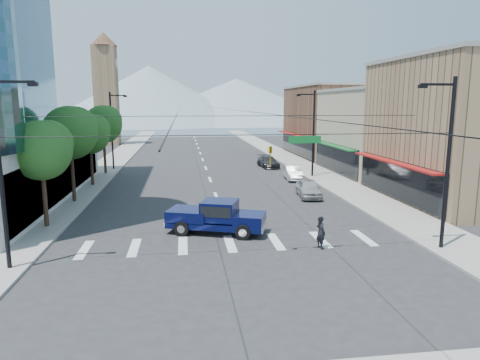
{
  "coord_description": "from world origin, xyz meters",
  "views": [
    {
      "loc": [
        -2.67,
        -21.11,
        7.66
      ],
      "look_at": [
        0.79,
        4.73,
        3.0
      ],
      "focal_mm": 32.0,
      "sensor_mm": 36.0,
      "label": 1
    }
  ],
  "objects": [
    {
      "name": "shop_near",
      "position": [
        20.0,
        10.0,
        5.5
      ],
      "size": [
        12.0,
        14.0,
        11.0
      ],
      "primitive_type": "cube",
      "color": "#8C6B4C",
      "rests_on": "ground"
    },
    {
      "name": "ground",
      "position": [
        0.0,
        0.0,
        0.0
      ],
      "size": [
        160.0,
        160.0,
        0.0
      ],
      "primitive_type": "plane",
      "color": "#28282B",
      "rests_on": "ground"
    },
    {
      "name": "pickup_truck",
      "position": [
        -0.81,
        3.65,
        1.04
      ],
      "size": [
        6.23,
        3.88,
        1.99
      ],
      "rotation": [
        0.0,
        0.0,
        -0.34
      ],
      "color": "#080C3B",
      "rests_on": "ground"
    },
    {
      "name": "lamp_pole_nw",
      "position": [
        -10.67,
        30.0,
        4.94
      ],
      "size": [
        2.0,
        0.25,
        9.0
      ],
      "color": "black",
      "rests_on": "ground"
    },
    {
      "name": "shop_far",
      "position": [
        20.0,
        40.0,
        5.0
      ],
      "size": [
        12.0,
        18.0,
        10.0
      ],
      "primitive_type": "cube",
      "color": "brown",
      "rests_on": "ground"
    },
    {
      "name": "tree_near",
      "position": [
        -11.07,
        6.1,
        4.99
      ],
      "size": [
        3.65,
        3.64,
        6.71
      ],
      "color": "black",
      "rests_on": "ground"
    },
    {
      "name": "sidewalk_left",
      "position": [
        -12.0,
        40.0,
        0.07
      ],
      "size": [
        4.0,
        120.0,
        0.15
      ],
      "primitive_type": "cube",
      "color": "gray",
      "rests_on": "ground"
    },
    {
      "name": "tree_midnear",
      "position": [
        -11.07,
        13.1,
        5.59
      ],
      "size": [
        4.09,
        4.09,
        7.52
      ],
      "color": "black",
      "rests_on": "ground"
    },
    {
      "name": "sidewalk_right",
      "position": [
        12.0,
        40.0,
        0.07
      ],
      "size": [
        4.0,
        120.0,
        0.15
      ],
      "primitive_type": "cube",
      "color": "gray",
      "rests_on": "ground"
    },
    {
      "name": "parked_car_mid",
      "position": [
        8.42,
        20.99,
        0.71
      ],
      "size": [
        1.78,
        4.4,
        1.42
      ],
      "primitive_type": "imported",
      "rotation": [
        0.0,
        0.0,
        -0.06
      ],
      "color": "#BDBDBD",
      "rests_on": "ground"
    },
    {
      "name": "mountain_right",
      "position": [
        20.0,
        160.0,
        9.0
      ],
      "size": [
        90.0,
        90.0,
        18.0
      ],
      "primitive_type": "cone",
      "color": "gray",
      "rests_on": "ground"
    },
    {
      "name": "mountain_left",
      "position": [
        -15.0,
        150.0,
        11.0
      ],
      "size": [
        80.0,
        80.0,
        22.0
      ],
      "primitive_type": "cone",
      "color": "gray",
      "rests_on": "ground"
    },
    {
      "name": "lamp_pole_ne",
      "position": [
        10.67,
        22.0,
        4.94
      ],
      "size": [
        2.0,
        0.25,
        9.0
      ],
      "color": "black",
      "rests_on": "ground"
    },
    {
      "name": "parked_car_near",
      "position": [
        7.6,
        12.64,
        0.74
      ],
      "size": [
        2.18,
        4.49,
        1.48
      ],
      "primitive_type": "imported",
      "rotation": [
        0.0,
        0.0,
        -0.1
      ],
      "color": "#B1B2B6",
      "rests_on": "ground"
    },
    {
      "name": "clock_tower",
      "position": [
        -16.5,
        62.0,
        10.64
      ],
      "size": [
        4.8,
        4.8,
        20.4
      ],
      "color": "#8C6B4C",
      "rests_on": "ground"
    },
    {
      "name": "pedestrian",
      "position": [
        4.52,
        0.07,
        0.89
      ],
      "size": [
        0.61,
        0.75,
        1.78
      ],
      "primitive_type": "imported",
      "rotation": [
        0.0,
        0.0,
        1.9
      ],
      "color": "black",
      "rests_on": "ground"
    },
    {
      "name": "shop_mid",
      "position": [
        20.0,
        24.0,
        4.5
      ],
      "size": [
        12.0,
        14.0,
        9.0
      ],
      "primitive_type": "cube",
      "color": "tan",
      "rests_on": "ground"
    },
    {
      "name": "tree_midfar",
      "position": [
        -11.07,
        20.1,
        4.99
      ],
      "size": [
        3.65,
        3.64,
        6.71
      ],
      "color": "black",
      "rests_on": "ground"
    },
    {
      "name": "tree_far",
      "position": [
        -11.07,
        27.1,
        5.59
      ],
      "size": [
        4.09,
        4.09,
        7.52
      ],
      "color": "black",
      "rests_on": "ground"
    },
    {
      "name": "parked_car_far",
      "position": [
        7.6,
        29.7,
        0.68
      ],
      "size": [
        2.33,
        4.83,
        1.36
      ],
      "primitive_type": "imported",
      "rotation": [
        0.0,
        0.0,
        0.09
      ],
      "color": "#2D2D2F",
      "rests_on": "ground"
    },
    {
      "name": "signal_rig",
      "position": [
        0.19,
        -1.0,
        4.64
      ],
      "size": [
        21.8,
        0.2,
        9.0
      ],
      "color": "black",
      "rests_on": "ground"
    }
  ]
}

